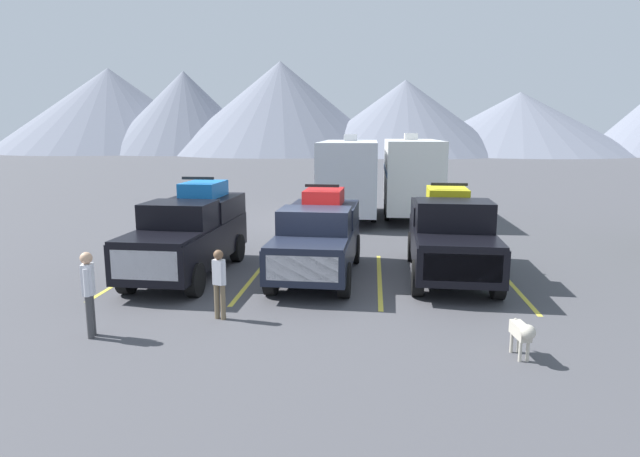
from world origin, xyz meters
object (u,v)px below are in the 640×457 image
object	(u,v)px
camper_trailer_a	(349,175)
camper_trailer_b	(411,174)
pickup_truck_b	(319,235)
person_c	(89,288)
pickup_truck_a	(190,232)
dog	(523,333)
person_a	(219,279)
pickup_truck_c	(450,234)

from	to	relation	value
camper_trailer_a	camper_trailer_b	xyz separation A→B (m)	(2.83, 0.46, 0.02)
pickup_truck_b	person_c	size ratio (longest dim) A/B	3.09
pickup_truck_b	pickup_truck_a	bearing A→B (deg)	-176.93
dog	person_c	bearing A→B (deg)	177.92
camper_trailer_b	dog	xyz separation A→B (m)	(0.93, -15.80, -1.55)
camper_trailer_b	person_a	world-z (taller)	camper_trailer_b
dog	camper_trailer_a	bearing A→B (deg)	103.78
camper_trailer_a	pickup_truck_a	bearing A→B (deg)	-111.73
person_a	person_c	xyz separation A→B (m)	(-2.25, -1.25, 0.11)
camper_trailer_b	person_c	world-z (taller)	camper_trailer_b
person_a	dog	xyz separation A→B (m)	(5.95, -1.55, -0.39)
pickup_truck_c	person_c	distance (m)	9.35
camper_trailer_a	person_a	size ratio (longest dim) A/B	5.31
camper_trailer_b	dog	distance (m)	15.90
pickup_truck_b	person_c	bearing A→B (deg)	-128.33
camper_trailer_b	person_c	distance (m)	17.16
person_a	pickup_truck_b	bearing A→B (deg)	65.30
person_c	dog	xyz separation A→B (m)	(8.20, -0.30, -0.49)
person_c	dog	size ratio (longest dim) A/B	2.07
pickup_truck_a	person_c	size ratio (longest dim) A/B	3.20
pickup_truck_a	camper_trailer_b	xyz separation A→B (m)	(6.88, 10.61, 0.83)
camper_trailer_a	camper_trailer_b	size ratio (longest dim) A/B	1.03
person_c	camper_trailer_b	bearing A→B (deg)	64.87
pickup_truck_b	dog	world-z (taller)	pickup_truck_b
pickup_truck_a	pickup_truck_c	bearing A→B (deg)	3.54
camper_trailer_a	pickup_truck_c	bearing A→B (deg)	-71.57
pickup_truck_a	dog	bearing A→B (deg)	-33.58
pickup_truck_a	camper_trailer_a	distance (m)	10.96
camper_trailer_a	person_c	world-z (taller)	camper_trailer_a
person_c	dog	distance (m)	8.22
pickup_truck_c	dog	distance (m)	5.70
pickup_truck_b	camper_trailer_a	xyz separation A→B (m)	(0.42, 9.96, 0.89)
pickup_truck_a	person_a	bearing A→B (deg)	-62.90
pickup_truck_b	person_c	world-z (taller)	pickup_truck_b
camper_trailer_a	camper_trailer_b	bearing A→B (deg)	9.23
camper_trailer_b	pickup_truck_b	bearing A→B (deg)	-107.35
camper_trailer_a	dog	size ratio (longest dim) A/B	9.80
camper_trailer_b	person_c	bearing A→B (deg)	-115.13
pickup_truck_b	camper_trailer_a	world-z (taller)	camper_trailer_a
pickup_truck_a	camper_trailer_b	bearing A→B (deg)	57.05
pickup_truck_b	pickup_truck_c	size ratio (longest dim) A/B	0.97
pickup_truck_a	pickup_truck_b	distance (m)	3.63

